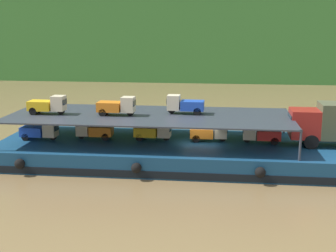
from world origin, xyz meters
TOP-DOWN VIEW (x-y plane):
  - ground_plane at (0.00, 0.00)m, footprint 400.00×400.00m
  - cargo_barge at (-0.00, -0.03)m, footprint 29.88×9.19m
  - cargo_rack at (-3.80, 0.00)m, footprint 20.68×7.83m
  - mini_truck_lower_stern at (-12.07, -0.43)m, footprint 2.78×1.27m
  - mini_truck_lower_aft at (-8.10, 0.26)m, footprint 2.78×1.27m
  - mini_truck_lower_mid at (-3.58, 0.45)m, footprint 2.79×1.29m
  - mini_truck_lower_fore at (0.59, 0.60)m, footprint 2.77×1.25m
  - mini_truck_lower_bow at (4.36, 0.51)m, footprint 2.76×1.23m
  - mini_truck_upper_stern at (-11.32, -0.51)m, footprint 2.76×1.23m
  - mini_truck_upper_mid at (-6.12, -0.41)m, footprint 2.78×1.26m
  - mini_truck_upper_fore at (-1.26, 0.79)m, footprint 2.76×1.24m

SIDE VIEW (x-z plane):
  - ground_plane at x=0.00m, z-range 0.00..0.00m
  - cargo_barge at x=0.00m, z-range 0.00..1.50m
  - mini_truck_lower_stern at x=-12.07m, z-range 1.50..2.88m
  - mini_truck_lower_aft at x=-8.10m, z-range 1.50..2.88m
  - mini_truck_lower_mid at x=-3.58m, z-range 1.50..2.88m
  - mini_truck_lower_fore at x=0.59m, z-range 1.50..2.88m
  - mini_truck_lower_bow at x=4.36m, z-range 1.50..2.88m
  - cargo_rack at x=-3.80m, z-range 2.44..4.44m
  - mini_truck_upper_stern at x=-11.32m, z-range 3.50..4.88m
  - mini_truck_upper_mid at x=-6.12m, z-range 3.50..4.88m
  - mini_truck_upper_fore at x=-1.26m, z-range 3.50..4.88m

